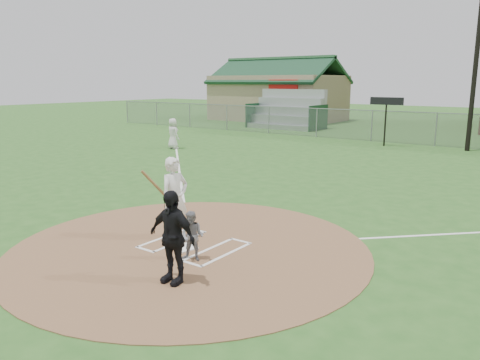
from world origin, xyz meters
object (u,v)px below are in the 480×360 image
Objects in this scene: umpire at (172,237)px; ondeck_player at (173,134)px; home_plate at (184,248)px; catcher at (192,236)px; batter_at_plate at (175,198)px.

ondeck_player is at bearing 131.86° from umpire.
home_plate is at bearing 123.93° from umpire.
catcher is 0.62× the size of ondeck_player.
home_plate is 0.24× the size of batter_at_plate.
umpire is (0.44, -1.06, 0.37)m from catcher.
home_plate is at bearing 149.19° from ondeck_player.
catcher is 0.54× the size of batter_at_plate.
ondeck_player is at bearing 135.08° from home_plate.
ondeck_player is 0.86× the size of batter_at_plate.
batter_at_plate reaches higher than catcher.
batter_at_plate reaches higher than umpire.
umpire reaches higher than catcher.
home_plate is 0.27× the size of umpire.
catcher is at bearing 149.70° from ondeck_player.
umpire is at bearing -47.17° from batter_at_plate.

